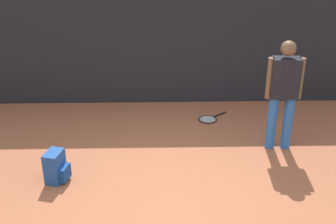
{
  "coord_description": "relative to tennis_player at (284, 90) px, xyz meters",
  "views": [
    {
      "loc": [
        -0.12,
        -4.82,
        3.48
      ],
      "look_at": [
        0.0,
        0.4,
        1.0
      ],
      "focal_mm": 48.08,
      "sensor_mm": 36.0,
      "label": 1
    }
  ],
  "objects": [
    {
      "name": "backpack",
      "position": [
        -3.22,
        -0.83,
        -0.76
      ],
      "size": [
        0.34,
        0.34,
        0.44
      ],
      "rotation": [
        0.0,
        0.0,
        1.31
      ],
      "color": "#1E478C",
      "rests_on": "ground"
    },
    {
      "name": "ground_plane",
      "position": [
        -1.71,
        -1.19,
        -0.97
      ],
      "size": [
        12.0,
        12.0,
        0.0
      ],
      "primitive_type": "plane",
      "color": "#9E5638"
    },
    {
      "name": "back_fence",
      "position": [
        -1.71,
        1.81,
        0.13
      ],
      "size": [
        10.0,
        0.1,
        2.2
      ],
      "primitive_type": "cube",
      "color": "black",
      "rests_on": "ground"
    },
    {
      "name": "tennis_racket",
      "position": [
        -0.95,
        0.99,
        -0.95
      ],
      "size": [
        0.59,
        0.52,
        0.03
      ],
      "rotation": [
        0.0,
        0.0,
        3.82
      ],
      "color": "black",
      "rests_on": "ground"
    },
    {
      "name": "tennis_player",
      "position": [
        0.0,
        0.0,
        0.0
      ],
      "size": [
        0.53,
        0.24,
        1.7
      ],
      "rotation": [
        0.0,
        0.0,
        3.1
      ],
      "color": "#2659A5",
      "rests_on": "ground"
    }
  ]
}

